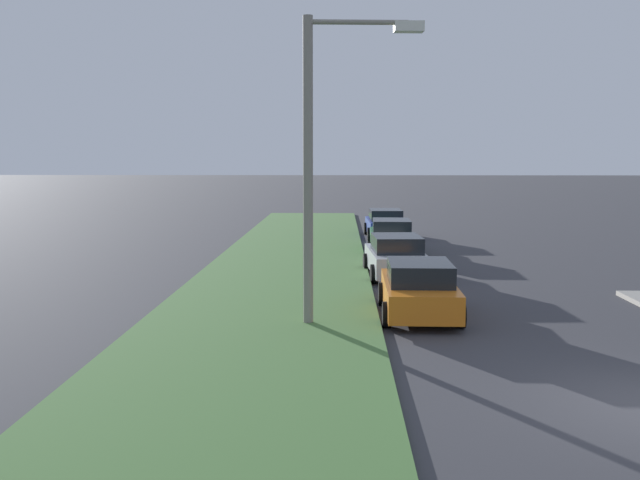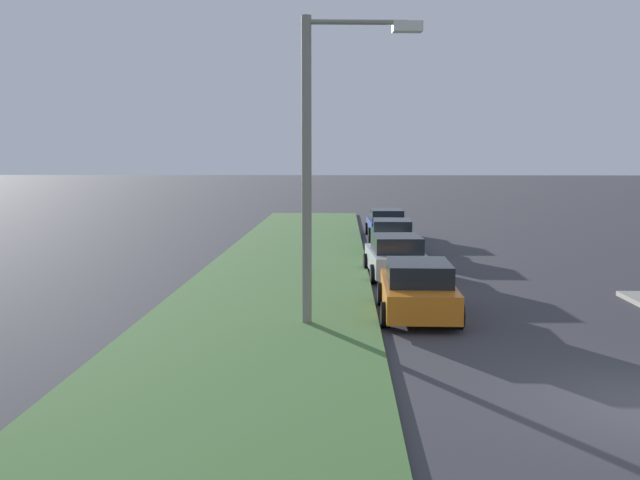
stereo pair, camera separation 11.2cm
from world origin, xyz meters
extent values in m
cube|color=#477238|center=(10.00, 7.49, 0.06)|extent=(60.00, 6.00, 0.12)
cube|color=orange|center=(7.00, 3.42, 0.57)|extent=(4.33, 1.87, 0.70)
cube|color=black|center=(6.80, 3.42, 1.19)|extent=(2.23, 1.64, 0.55)
cylinder|color=black|center=(8.37, 4.29, 0.32)|extent=(0.64, 0.23, 0.64)
cylinder|color=black|center=(8.34, 2.49, 0.32)|extent=(0.64, 0.23, 0.64)
cylinder|color=black|center=(5.67, 4.34, 0.32)|extent=(0.64, 0.23, 0.64)
cylinder|color=black|center=(5.64, 2.54, 0.32)|extent=(0.64, 0.23, 0.64)
cube|color=#B2B5BA|center=(13.21, 3.55, 0.57)|extent=(4.39, 2.03, 0.70)
cube|color=black|center=(13.01, 3.54, 1.19)|extent=(2.28, 1.72, 0.55)
cylinder|color=black|center=(14.51, 4.52, 0.32)|extent=(0.65, 0.25, 0.64)
cylinder|color=black|center=(14.61, 2.72, 0.32)|extent=(0.65, 0.25, 0.64)
cylinder|color=black|center=(11.81, 4.37, 0.32)|extent=(0.65, 0.25, 0.64)
cylinder|color=black|center=(11.91, 2.58, 0.32)|extent=(0.65, 0.25, 0.64)
cube|color=#1E6B38|center=(19.54, 3.26, 0.57)|extent=(4.35, 1.92, 0.70)
cube|color=black|center=(19.34, 3.27, 1.19)|extent=(2.25, 1.66, 0.55)
cylinder|color=black|center=(20.91, 4.12, 0.32)|extent=(0.65, 0.24, 0.64)
cylinder|color=black|center=(20.86, 2.32, 0.32)|extent=(0.65, 0.24, 0.64)
cylinder|color=black|center=(18.21, 4.20, 0.32)|extent=(0.65, 0.24, 0.64)
cylinder|color=black|center=(18.16, 2.40, 0.32)|extent=(0.65, 0.24, 0.64)
cube|color=#23389E|center=(25.57, 3.16, 0.57)|extent=(4.35, 1.92, 0.70)
cube|color=black|center=(25.37, 3.15, 1.19)|extent=(2.24, 1.66, 0.55)
cylinder|color=black|center=(26.90, 4.09, 0.32)|extent=(0.65, 0.24, 0.64)
cylinder|color=black|center=(26.95, 2.30, 0.32)|extent=(0.65, 0.24, 0.64)
cylinder|color=black|center=(24.20, 4.02, 0.32)|extent=(0.65, 0.24, 0.64)
cylinder|color=black|center=(24.25, 2.22, 0.32)|extent=(0.65, 0.24, 0.64)
cylinder|color=gray|center=(5.67, 6.28, 3.75)|extent=(0.24, 0.24, 7.50)
cylinder|color=gray|center=(5.75, 5.08, 7.35)|extent=(0.28, 2.40, 0.12)
cube|color=silver|center=(5.83, 3.88, 7.25)|extent=(0.41, 0.72, 0.24)
camera|label=1|loc=(-11.70, 5.49, 4.19)|focal=40.26mm
camera|label=2|loc=(-11.69, 5.38, 4.19)|focal=40.26mm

